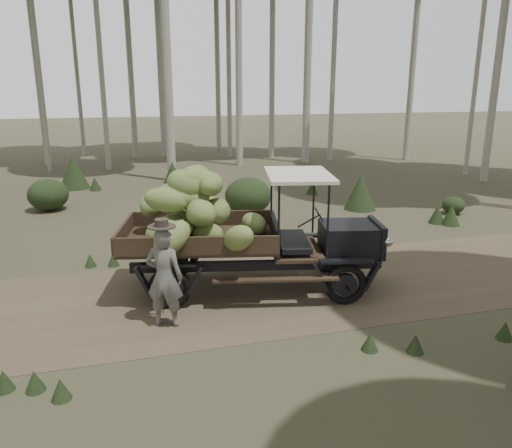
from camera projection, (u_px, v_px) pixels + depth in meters
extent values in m
plane|color=#473D2B|center=(231.00, 294.00, 9.75)|extent=(120.00, 120.00, 0.00)
cube|color=brown|center=(231.00, 294.00, 9.75)|extent=(70.00, 4.00, 0.01)
cube|color=black|center=(348.00, 238.00, 9.83)|extent=(1.23, 1.19, 0.57)
cube|color=black|center=(376.00, 237.00, 9.86)|extent=(0.32, 1.04, 0.64)
cube|color=black|center=(275.00, 234.00, 9.73)|extent=(0.39, 1.44, 0.57)
cube|color=#38281C|center=(200.00, 240.00, 9.68)|extent=(3.24, 2.45, 0.08)
cube|color=#38281C|center=(202.00, 219.00, 10.53)|extent=(2.85, 0.68, 0.33)
cube|color=#38281C|center=(197.00, 246.00, 8.73)|extent=(2.85, 0.68, 0.33)
cube|color=#38281C|center=(124.00, 232.00, 9.55)|extent=(0.46, 1.84, 0.33)
cube|color=beige|center=(299.00, 175.00, 9.44)|extent=(1.54, 1.98, 0.06)
cube|color=black|center=(255.00, 252.00, 10.22)|extent=(4.69, 1.12, 0.19)
cube|color=black|center=(257.00, 265.00, 9.46)|extent=(4.69, 1.12, 0.19)
torus|color=black|center=(328.00, 255.00, 10.79)|extent=(0.80, 0.31, 0.79)
torus|color=black|center=(346.00, 285.00, 9.19)|extent=(0.80, 0.31, 0.79)
torus|color=black|center=(178.00, 258.00, 10.62)|extent=(0.80, 0.31, 0.79)
torus|color=black|center=(170.00, 288.00, 9.02)|extent=(0.80, 0.31, 0.79)
sphere|color=beige|center=(374.00, 228.00, 10.30)|extent=(0.19, 0.19, 0.19)
sphere|color=beige|center=(388.00, 242.00, 9.40)|extent=(0.19, 0.19, 0.19)
ellipsoid|color=olive|center=(186.00, 223.00, 9.68)|extent=(0.98, 0.77, 0.68)
ellipsoid|color=olive|center=(153.00, 204.00, 9.89)|extent=(0.78, 0.87, 0.60)
ellipsoid|color=olive|center=(172.00, 199.00, 9.19)|extent=(0.91, 0.80, 0.47)
ellipsoid|color=olive|center=(185.00, 184.00, 9.21)|extent=(0.96, 0.85, 0.71)
ellipsoid|color=olive|center=(254.00, 224.00, 9.95)|extent=(0.63, 0.78, 0.51)
ellipsoid|color=olive|center=(201.00, 213.00, 9.11)|extent=(0.78, 0.87, 0.61)
ellipsoid|color=olive|center=(191.00, 197.00, 9.43)|extent=(0.94, 0.87, 0.59)
ellipsoid|color=olive|center=(211.00, 185.00, 9.27)|extent=(0.70, 0.85, 0.46)
ellipsoid|color=olive|center=(174.00, 232.00, 9.18)|extent=(0.91, 0.53, 0.62)
ellipsoid|color=olive|center=(171.00, 204.00, 9.85)|extent=(0.66, 0.86, 0.49)
ellipsoid|color=olive|center=(194.00, 192.00, 9.57)|extent=(0.87, 0.77, 0.60)
ellipsoid|color=olive|center=(194.00, 178.00, 9.33)|extent=(0.91, 0.94, 0.50)
ellipsoid|color=olive|center=(171.00, 227.00, 9.52)|extent=(0.77, 0.54, 0.63)
ellipsoid|color=olive|center=(208.00, 205.00, 9.99)|extent=(0.75, 0.87, 0.59)
ellipsoid|color=olive|center=(167.00, 200.00, 9.06)|extent=(0.94, 0.54, 0.58)
ellipsoid|color=olive|center=(200.00, 183.00, 9.34)|extent=(0.85, 0.84, 0.55)
ellipsoid|color=olive|center=(164.00, 234.00, 8.98)|extent=(0.86, 0.64, 0.65)
ellipsoid|color=olive|center=(217.00, 211.00, 9.51)|extent=(0.76, 0.82, 0.53)
ellipsoid|color=olive|center=(182.00, 196.00, 9.24)|extent=(1.06, 0.75, 0.68)
ellipsoid|color=olive|center=(201.00, 183.00, 9.35)|extent=(0.85, 0.53, 0.62)
ellipsoid|color=olive|center=(208.00, 234.00, 9.32)|extent=(0.77, 0.73, 0.45)
ellipsoid|color=olive|center=(172.00, 238.00, 8.61)|extent=(1.01, 0.82, 0.79)
ellipsoid|color=olive|center=(238.00, 238.00, 8.68)|extent=(0.73, 0.95, 0.73)
imported|color=#5B5753|center=(164.00, 278.00, 8.27)|extent=(0.74, 0.63, 1.72)
cylinder|color=#332B23|center=(162.00, 227.00, 8.04)|extent=(0.61, 0.61, 0.02)
cylinder|color=#332B23|center=(162.00, 223.00, 8.02)|extent=(0.30, 0.30, 0.14)
cylinder|color=#B2AD9E|center=(273.00, 1.00, 26.26)|extent=(0.30, 0.30, 16.52)
cylinder|color=#B2AD9E|center=(127.00, 24.00, 26.52)|extent=(0.32, 0.32, 14.21)
cylinder|color=#B2AD9E|center=(71.00, 8.00, 26.99)|extent=(0.23, 0.23, 16.02)
cylinder|color=#B2AD9E|center=(216.00, 18.00, 29.42)|extent=(0.30, 0.30, 15.63)
ellipsoid|color=#233319|center=(453.00, 205.00, 15.80)|extent=(0.69, 0.69, 0.55)
cone|color=#233319|center=(173.00, 173.00, 20.51)|extent=(0.84, 0.84, 0.94)
cone|color=#233319|center=(437.00, 214.00, 14.73)|extent=(0.49, 0.49, 0.54)
cone|color=#233319|center=(74.00, 172.00, 19.66)|extent=(1.17, 1.17, 1.30)
cone|color=#233319|center=(95.00, 184.00, 19.37)|extent=(0.47, 0.47, 0.52)
cone|color=#233319|center=(360.00, 192.00, 16.32)|extent=(1.04, 1.04, 1.16)
ellipsoid|color=#233319|center=(248.00, 196.00, 15.66)|extent=(1.46, 1.46, 1.17)
ellipsoid|color=#233319|center=(48.00, 195.00, 16.19)|extent=(1.28, 1.28, 1.02)
cone|color=#233319|center=(312.00, 188.00, 18.68)|extent=(0.46, 0.46, 0.51)
cone|color=#233319|center=(451.00, 215.00, 14.52)|extent=(0.54, 0.54, 0.60)
cone|color=#233319|center=(90.00, 260.00, 11.19)|extent=(0.27, 0.27, 0.30)
cone|color=#233319|center=(505.00, 330.00, 7.98)|extent=(0.27, 0.27, 0.30)
cone|color=#233319|center=(113.00, 259.00, 11.25)|extent=(0.27, 0.27, 0.30)
cone|color=#233319|center=(188.00, 246.00, 12.22)|extent=(0.27, 0.27, 0.30)
cone|color=#233319|center=(415.00, 343.00, 7.59)|extent=(0.27, 0.27, 0.30)
cone|color=#233319|center=(35.00, 381.00, 6.63)|extent=(0.27, 0.27, 0.30)
cone|color=#233319|center=(226.00, 246.00, 12.23)|extent=(0.27, 0.27, 0.30)
cone|color=#233319|center=(61.00, 389.00, 6.44)|extent=(0.27, 0.27, 0.30)
cone|color=#233319|center=(4.00, 380.00, 6.64)|extent=(0.27, 0.27, 0.30)
cone|color=#233319|center=(370.00, 341.00, 7.64)|extent=(0.27, 0.27, 0.30)
cone|color=#233319|center=(304.00, 238.00, 12.82)|extent=(0.27, 0.27, 0.30)
cone|color=#233319|center=(216.00, 249.00, 12.00)|extent=(0.27, 0.27, 0.30)
cone|color=#233319|center=(357.00, 237.00, 12.94)|extent=(0.27, 0.27, 0.30)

